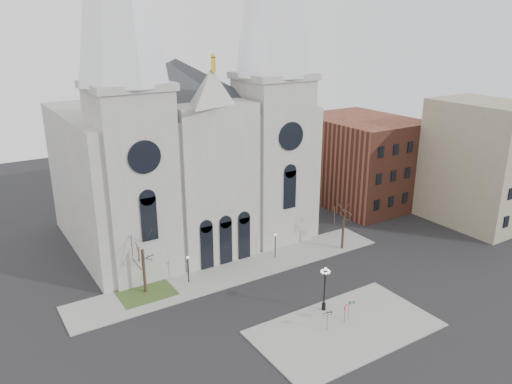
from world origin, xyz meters
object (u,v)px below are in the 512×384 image
globe_lamp (325,283)px  stop_sign (345,309)px  one_way_sign (328,317)px  street_name_sign (349,308)px

globe_lamp → stop_sign: bearing=-86.2°
stop_sign → one_way_sign: bearing=-175.3°
stop_sign → one_way_sign: stop_sign is taller
one_way_sign → stop_sign: bearing=8.5°
globe_lamp → one_way_sign: 3.99m
stop_sign → globe_lamp: size_ratio=0.45×
stop_sign → street_name_sign: 0.99m
street_name_sign → one_way_sign: bearing=-151.2°
stop_sign → globe_lamp: 3.31m
stop_sign → one_way_sign: 2.26m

